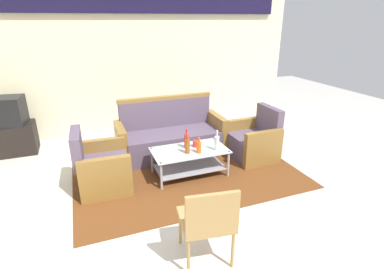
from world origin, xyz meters
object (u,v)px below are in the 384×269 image
object	(u,v)px
bottle_orange	(199,147)
bottle_brown	(187,146)
wicker_chair	(208,219)
coffee_table	(190,158)
cup	(195,144)
couch	(171,137)
armchair_right	(254,142)
armchair_left	(102,169)
television	(4,111)
tv_stand	(11,139)
bottle_red	(187,141)
bottle_clear	(217,143)

from	to	relation	value
bottle_orange	bottle_brown	size ratio (longest dim) A/B	0.80
bottle_orange	wicker_chair	distance (m)	1.62
bottle_orange	wicker_chair	xyz separation A→B (m)	(-0.53, -1.53, -0.00)
coffee_table	cup	size ratio (longest dim) A/B	11.00
couch	armchair_right	world-z (taller)	couch
armchair_left	television	world-z (taller)	television
armchair_left	wicker_chair	world-z (taller)	armchair_left
coffee_table	tv_stand	world-z (taller)	tv_stand
tv_stand	television	world-z (taller)	television
coffee_table	television	size ratio (longest dim) A/B	1.67
armchair_right	cup	size ratio (longest dim) A/B	8.50
armchair_left	cup	world-z (taller)	armchair_left
couch	armchair_right	size ratio (longest dim) A/B	2.12
couch	armchair_right	bearing A→B (deg)	153.58
television	wicker_chair	xyz separation A→B (m)	(2.17, -3.51, -0.27)
bottle_orange	wicker_chair	world-z (taller)	wicker_chair
bottle_red	armchair_right	bearing A→B (deg)	4.71
cup	wicker_chair	bearing A→B (deg)	-107.93
bottle_brown	bottle_clear	distance (m)	0.44
armchair_left	bottle_red	distance (m)	1.26
coffee_table	television	world-z (taller)	television
cup	wicker_chair	xyz separation A→B (m)	(-0.57, -1.75, 0.03)
coffee_table	bottle_red	distance (m)	0.27
bottle_clear	bottle_red	bearing A→B (deg)	148.43
wicker_chair	armchair_right	bearing A→B (deg)	56.73
bottle_orange	cup	bearing A→B (deg)	81.55
bottle_orange	television	distance (m)	3.36
bottle_orange	cup	distance (m)	0.22
coffee_table	bottle_brown	size ratio (longest dim) A/B	3.75
bottle_orange	bottle_red	bearing A→B (deg)	115.10
coffee_table	tv_stand	size ratio (longest dim) A/B	1.38
wicker_chair	tv_stand	bearing A→B (deg)	130.22
bottle_clear	tv_stand	world-z (taller)	bottle_clear
bottle_red	tv_stand	size ratio (longest dim) A/B	0.37
couch	armchair_right	distance (m)	1.40
armchair_right	television	xyz separation A→B (m)	(-3.83, 1.65, 0.47)
bottle_clear	cup	size ratio (longest dim) A/B	3.09
armchair_right	bottle_orange	world-z (taller)	armchair_right
bottle_orange	wicker_chair	bearing A→B (deg)	-109.21
armchair_right	bottle_brown	distance (m)	1.33
armchair_right	bottle_red	world-z (taller)	armchair_right
bottle_orange	bottle_red	size ratio (longest dim) A/B	0.79
bottle_orange	cup	size ratio (longest dim) A/B	2.34
couch	bottle_red	distance (m)	0.76
bottle_orange	armchair_right	bearing A→B (deg)	16.20
bottle_clear	wicker_chair	xyz separation A→B (m)	(-0.81, -1.52, -0.03)
armchair_left	coffee_table	xyz separation A→B (m)	(1.25, -0.09, -0.02)
armchair_left	bottle_clear	size ratio (longest dim) A/B	2.75
bottle_orange	tv_stand	distance (m)	3.36
coffee_table	bottle_brown	world-z (taller)	bottle_brown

